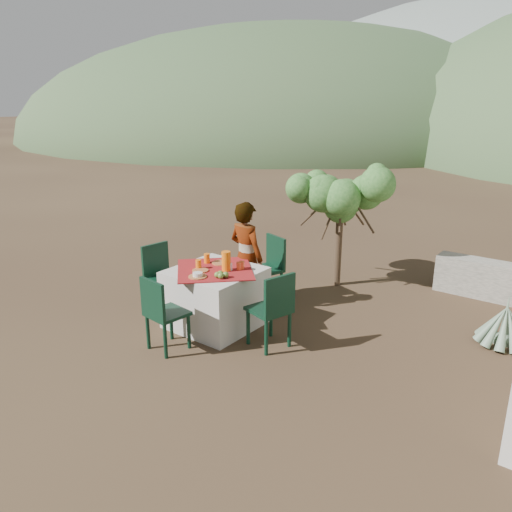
% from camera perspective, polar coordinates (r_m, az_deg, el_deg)
% --- Properties ---
extents(ground, '(160.00, 160.00, 0.00)m').
position_cam_1_polar(ground, '(6.67, -9.29, -7.55)').
color(ground, '#332217').
rests_on(ground, ground).
extents(table, '(1.30, 1.30, 0.76)m').
position_cam_1_polar(table, '(6.42, -4.66, -4.72)').
color(table, silver).
rests_on(table, ground).
extents(chair_far, '(0.55, 0.55, 0.93)m').
position_cam_1_polar(chair_far, '(7.18, 1.53, -1.04)').
color(chair_far, black).
rests_on(chair_far, ground).
extents(chair_near, '(0.46, 0.46, 0.90)m').
position_cam_1_polar(chair_near, '(5.80, -10.74, -6.20)').
color(chair_near, black).
rests_on(chair_near, ground).
extents(chair_left, '(0.47, 0.47, 0.91)m').
position_cam_1_polar(chair_left, '(6.99, -10.83, -1.99)').
color(chair_left, black).
rests_on(chair_left, ground).
extents(chair_right, '(0.53, 0.53, 0.93)m').
position_cam_1_polar(chair_right, '(5.76, 1.98, -5.87)').
color(chair_right, black).
rests_on(chair_right, ground).
extents(person, '(0.60, 0.43, 1.52)m').
position_cam_1_polar(person, '(6.75, -1.12, -0.11)').
color(person, '#8C6651').
rests_on(person, ground).
extents(shrub_tree, '(1.43, 1.40, 1.68)m').
position_cam_1_polar(shrub_tree, '(7.65, 10.17, 6.15)').
color(shrub_tree, '#473823').
rests_on(shrub_tree, ground).
extents(agave, '(0.66, 0.66, 0.70)m').
position_cam_1_polar(agave, '(6.64, 26.54, -7.16)').
color(agave, slate).
rests_on(agave, ground).
extents(hill_near_left, '(40.00, 40.00, 16.00)m').
position_cam_1_polar(hill_near_left, '(40.93, 3.83, 13.55)').
color(hill_near_left, '#385932').
rests_on(hill_near_left, ground).
extents(plate_far, '(0.24, 0.24, 0.01)m').
position_cam_1_polar(plate_far, '(6.49, -4.02, -0.78)').
color(plate_far, brown).
rests_on(plate_far, table).
extents(plate_near, '(0.20, 0.20, 0.01)m').
position_cam_1_polar(plate_near, '(6.23, -6.38, -1.65)').
color(plate_near, brown).
rests_on(plate_near, table).
extents(glass_far, '(0.08, 0.08, 0.12)m').
position_cam_1_polar(glass_far, '(6.51, -5.63, -0.27)').
color(glass_far, orange).
rests_on(glass_far, table).
extents(glass_near, '(0.07, 0.07, 0.12)m').
position_cam_1_polar(glass_near, '(6.30, -6.59, -0.94)').
color(glass_near, orange).
rests_on(glass_near, table).
extents(juice_pitcher, '(0.11, 0.11, 0.25)m').
position_cam_1_polar(juice_pitcher, '(6.18, -3.43, -0.58)').
color(juice_pitcher, orange).
rests_on(juice_pitcher, table).
extents(bowl_plate, '(0.23, 0.23, 0.01)m').
position_cam_1_polar(bowl_plate, '(6.02, -6.68, -2.35)').
color(bowl_plate, brown).
rests_on(bowl_plate, table).
extents(white_bowl, '(0.12, 0.12, 0.04)m').
position_cam_1_polar(white_bowl, '(6.01, -6.69, -2.09)').
color(white_bowl, silver).
rests_on(white_bowl, bowl_plate).
extents(jar_left, '(0.06, 0.06, 0.10)m').
position_cam_1_polar(jar_left, '(6.22, -1.97, -1.16)').
color(jar_left, '#D65325').
rests_on(jar_left, table).
extents(jar_right, '(0.06, 0.06, 0.10)m').
position_cam_1_polar(jar_right, '(6.25, -1.62, -1.05)').
color(jar_right, '#D65325').
rests_on(jar_right, table).
extents(napkin_holder, '(0.08, 0.06, 0.10)m').
position_cam_1_polar(napkin_holder, '(6.22, -3.09, -1.19)').
color(napkin_holder, silver).
rests_on(napkin_holder, table).
extents(fruit_cluster, '(0.15, 0.14, 0.08)m').
position_cam_1_polar(fruit_cluster, '(5.96, -4.02, -2.15)').
color(fruit_cluster, '#5B7C2D').
rests_on(fruit_cluster, table).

